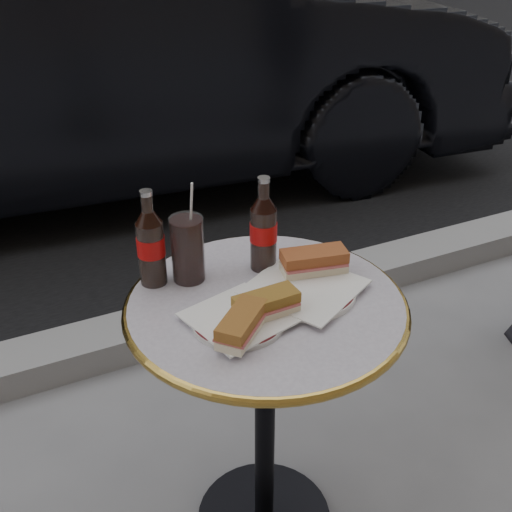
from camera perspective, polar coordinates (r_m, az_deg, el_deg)
name	(u,v)px	position (r m, az deg, el deg)	size (l,w,h in m)	color
asphalt_road	(11,82)	(6.24, -20.92, 14.23)	(40.00, 8.00, 0.00)	black
curb	(159,330)	(2.48, -8.65, -6.50)	(40.00, 0.20, 0.12)	gray
bistro_table	(265,424)	(1.63, 0.79, -14.73)	(0.62, 0.62, 0.73)	#BAB2C4
plate_left	(238,320)	(1.33, -1.59, -5.74)	(0.20, 0.20, 0.01)	silver
plate_right	(304,290)	(1.43, 4.29, -3.02)	(0.23, 0.23, 0.01)	white
sandwich_left_a	(242,326)	(1.27, -1.29, -6.22)	(0.14, 0.06, 0.05)	brown
sandwich_left_b	(266,306)	(1.32, 0.91, -4.44)	(0.13, 0.06, 0.05)	olive
sandwich_right	(314,262)	(1.47, 5.16, -0.57)	(0.15, 0.07, 0.05)	#9B4E27
cola_bottle_left	(150,238)	(1.42, -9.39, 1.60)	(0.06, 0.06, 0.23)	black
cola_bottle_right	(263,224)	(1.46, 0.67, 2.88)	(0.06, 0.06, 0.23)	black
cola_glass	(188,249)	(1.44, -6.10, 0.64)	(0.08, 0.08, 0.16)	black
parked_car	(86,50)	(3.70, -14.89, 17.27)	(4.56, 1.58, 1.50)	black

